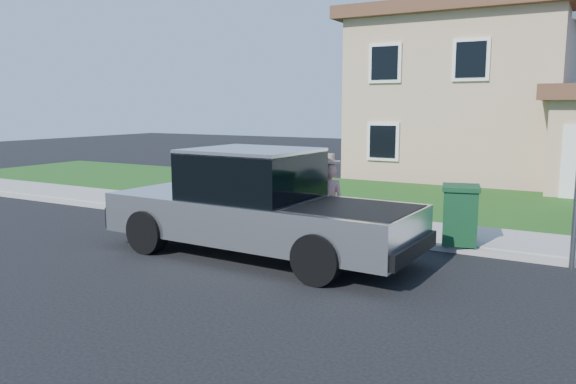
# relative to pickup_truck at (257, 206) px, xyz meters

# --- Properties ---
(ground) EXTENTS (80.00, 80.00, 0.00)m
(ground) POSITION_rel_pickup_truck_xyz_m (0.53, -0.70, -0.99)
(ground) COLOR black
(ground) RESTS_ON ground
(curb) EXTENTS (40.00, 0.20, 0.12)m
(curb) POSITION_rel_pickup_truck_xyz_m (1.53, 2.20, -0.93)
(curb) COLOR gray
(curb) RESTS_ON ground
(sidewalk) EXTENTS (40.00, 2.00, 0.15)m
(sidewalk) POSITION_rel_pickup_truck_xyz_m (1.53, 3.30, -0.92)
(sidewalk) COLOR gray
(sidewalk) RESTS_ON ground
(lawn) EXTENTS (40.00, 7.00, 0.10)m
(lawn) POSITION_rel_pickup_truck_xyz_m (1.53, 7.80, -0.94)
(lawn) COLOR #194714
(lawn) RESTS_ON ground
(house) EXTENTS (14.00, 11.30, 6.85)m
(house) POSITION_rel_pickup_truck_xyz_m (1.84, 15.68, 2.17)
(house) COLOR tan
(house) RESTS_ON ground
(pickup_truck) EXTENTS (6.56, 2.62, 2.13)m
(pickup_truck) POSITION_rel_pickup_truck_xyz_m (0.00, 0.00, 0.00)
(pickup_truck) COLOR black
(pickup_truck) RESTS_ON ground
(woman) EXTENTS (0.76, 0.63, 1.97)m
(woman) POSITION_rel_pickup_truck_xyz_m (0.88, 1.41, -0.06)
(woman) COLOR tan
(woman) RESTS_ON ground
(trash_bin) EXTENTS (0.91, 0.99, 1.20)m
(trash_bin) POSITION_rel_pickup_truck_xyz_m (3.40, 2.40, -0.23)
(trash_bin) COLOR #0E361B
(trash_bin) RESTS_ON sidewalk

